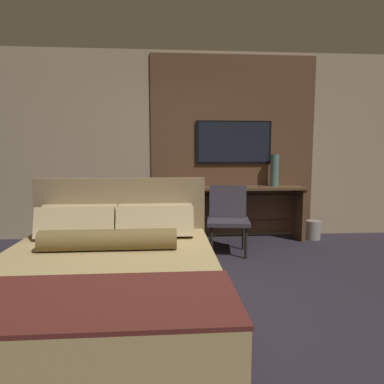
{
  "coord_description": "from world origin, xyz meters",
  "views": [
    {
      "loc": [
        -0.24,
        -2.66,
        1.3
      ],
      "look_at": [
        0.04,
        1.06,
        0.87
      ],
      "focal_mm": 32.0,
      "sensor_mm": 36.0,
      "label": 1
    }
  ],
  "objects_px": {
    "desk": "(235,203)",
    "desk_chair": "(228,214)",
    "vase_tall": "(275,170)",
    "waste_bin": "(313,230)",
    "tv": "(234,142)",
    "bed": "(106,283)"
  },
  "relations": [
    {
      "from": "tv",
      "to": "vase_tall",
      "type": "bearing_deg",
      "value": -12.46
    },
    {
      "from": "waste_bin",
      "to": "tv",
      "type": "bearing_deg",
      "value": 166.86
    },
    {
      "from": "tv",
      "to": "vase_tall",
      "type": "height_order",
      "value": "tv"
    },
    {
      "from": "desk",
      "to": "waste_bin",
      "type": "bearing_deg",
      "value": -4.55
    },
    {
      "from": "desk",
      "to": "desk_chair",
      "type": "relative_size",
      "value": 2.31
    },
    {
      "from": "bed",
      "to": "tv",
      "type": "bearing_deg",
      "value": 60.54
    },
    {
      "from": "vase_tall",
      "to": "waste_bin",
      "type": "bearing_deg",
      "value": -13.85
    },
    {
      "from": "bed",
      "to": "tv",
      "type": "distance_m",
      "value": 3.23
    },
    {
      "from": "vase_tall",
      "to": "waste_bin",
      "type": "height_order",
      "value": "vase_tall"
    },
    {
      "from": "desk",
      "to": "vase_tall",
      "type": "distance_m",
      "value": 0.78
    },
    {
      "from": "bed",
      "to": "desk_chair",
      "type": "bearing_deg",
      "value": 55.16
    },
    {
      "from": "desk",
      "to": "vase_tall",
      "type": "relative_size",
      "value": 4.21
    },
    {
      "from": "bed",
      "to": "tv",
      "type": "height_order",
      "value": "tv"
    },
    {
      "from": "tv",
      "to": "vase_tall",
      "type": "relative_size",
      "value": 2.42
    },
    {
      "from": "desk",
      "to": "tv",
      "type": "bearing_deg",
      "value": 90.0
    },
    {
      "from": "desk",
      "to": "waste_bin",
      "type": "height_order",
      "value": "desk"
    },
    {
      "from": "desk",
      "to": "tv",
      "type": "xyz_separation_m",
      "value": [
        0.0,
        0.18,
        0.91
      ]
    },
    {
      "from": "tv",
      "to": "desk_chair",
      "type": "distance_m",
      "value": 1.28
    },
    {
      "from": "vase_tall",
      "to": "desk_chair",
      "type": "bearing_deg",
      "value": -140.33
    },
    {
      "from": "desk_chair",
      "to": "vase_tall",
      "type": "relative_size",
      "value": 1.82
    },
    {
      "from": "desk",
      "to": "desk_chair",
      "type": "bearing_deg",
      "value": -109.41
    },
    {
      "from": "tv",
      "to": "desk_chair",
      "type": "relative_size",
      "value": 1.33
    }
  ]
}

